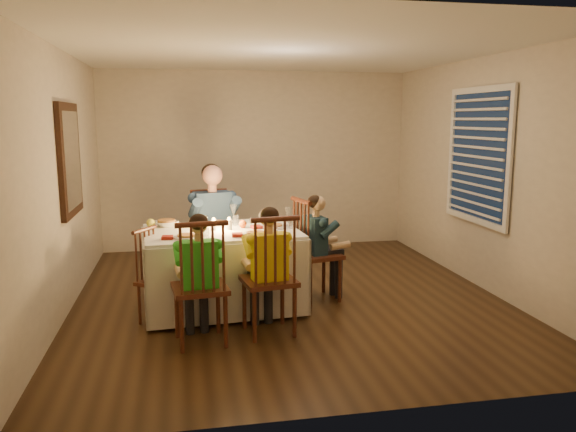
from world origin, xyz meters
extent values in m
plane|color=black|center=(0.00, 0.00, 0.00)|extent=(5.00, 5.00, 0.00)
cube|color=#B9AF9E|center=(-2.25, 0.00, 1.30)|extent=(0.02, 5.00, 2.60)
cube|color=#B9AF9E|center=(2.25, 0.00, 1.30)|extent=(0.02, 5.00, 2.60)
cube|color=#B9AF9E|center=(0.00, 2.50, 1.30)|extent=(4.50, 0.02, 2.60)
plane|color=white|center=(0.00, 0.00, 2.60)|extent=(5.00, 5.00, 0.00)
cube|color=white|center=(-0.72, -0.21, 0.79)|extent=(1.59, 1.20, 0.04)
cube|color=white|center=(-0.77, 0.34, 0.41)|extent=(1.55, 0.14, 0.75)
cube|color=white|center=(-0.68, -0.75, 0.41)|extent=(1.55, 0.14, 0.75)
cube|color=white|center=(0.04, -0.15, 0.41)|extent=(0.11, 1.12, 0.75)
cube|color=white|center=(-1.49, -0.27, 0.41)|extent=(0.11, 1.12, 0.75)
cylinder|color=silver|center=(-0.73, 0.10, 0.82)|extent=(0.28, 0.28, 0.02)
cylinder|color=silver|center=(-1.07, -0.53, 0.82)|extent=(0.28, 0.28, 0.02)
cylinder|color=silver|center=(-0.41, -0.53, 0.82)|extent=(0.28, 0.28, 0.02)
cylinder|color=silver|center=(-0.18, -0.18, 0.82)|extent=(0.28, 0.28, 0.02)
cylinder|color=white|center=(-0.80, -0.21, 0.86)|extent=(0.06, 0.06, 0.10)
cylinder|color=white|center=(-0.64, -0.20, 0.86)|extent=(0.06, 0.06, 0.10)
sphere|color=yellow|center=(-1.42, 0.06, 0.86)|extent=(0.09, 0.09, 0.09)
sphere|color=orange|center=(-0.50, -0.13, 0.85)|extent=(0.08, 0.08, 0.08)
imported|color=silver|center=(-1.27, 0.09, 0.84)|extent=(0.31, 0.31, 0.06)
cube|color=black|center=(-2.22, 0.30, 1.50)|extent=(0.05, 0.95, 1.15)
cube|color=white|center=(-2.19, 0.30, 1.50)|extent=(0.01, 0.78, 0.98)
cube|color=black|center=(2.23, 0.10, 1.50)|extent=(0.01, 1.20, 1.40)
cube|color=white|center=(2.21, 0.10, 1.50)|extent=(0.03, 1.34, 1.54)
camera|label=1|loc=(-1.09, -5.77, 1.92)|focal=35.00mm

